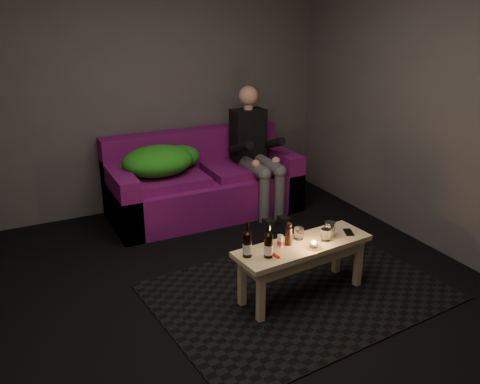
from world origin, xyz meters
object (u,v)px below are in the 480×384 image
object	(u,v)px
person	(255,148)
beer_bottle_a	(247,244)
beer_bottle_b	(268,245)
steel_cup	(330,229)
coffee_table	(303,253)
sofa	(202,185)

from	to	relation	value
person	beer_bottle_a	distance (m)	2.01
beer_bottle_b	steel_cup	size ratio (longest dim) A/B	2.26
coffee_table	beer_bottle_a	bearing A→B (deg)	179.18
coffee_table	beer_bottle_b	xyz separation A→B (m)	(-0.34, -0.07, 0.17)
beer_bottle_a	beer_bottle_b	size ratio (longest dim) A/B	1.04
sofa	beer_bottle_a	xyz separation A→B (m)	(-0.44, -1.91, 0.24)
steel_cup	beer_bottle_b	bearing A→B (deg)	-170.84
beer_bottle_a	coffee_table	bearing A→B (deg)	-0.82
coffee_table	steel_cup	world-z (taller)	steel_cup
sofa	beer_bottle_a	bearing A→B (deg)	-102.98
beer_bottle_b	beer_bottle_a	bearing A→B (deg)	149.26
beer_bottle_a	beer_bottle_b	world-z (taller)	beer_bottle_a
sofa	steel_cup	world-z (taller)	sofa
person	beer_bottle_a	xyz separation A→B (m)	(-0.99, -1.74, -0.14)
sofa	beer_bottle_b	distance (m)	2.02
beer_bottle_a	beer_bottle_b	distance (m)	0.15
beer_bottle_a	beer_bottle_b	xyz separation A→B (m)	(0.13, -0.08, -0.00)
coffee_table	beer_bottle_b	world-z (taller)	beer_bottle_b
coffee_table	beer_bottle_a	size ratio (longest dim) A/B	4.24
sofa	steel_cup	bearing A→B (deg)	-81.32
person	coffee_table	distance (m)	1.85
beer_bottle_a	person	bearing A→B (deg)	60.45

